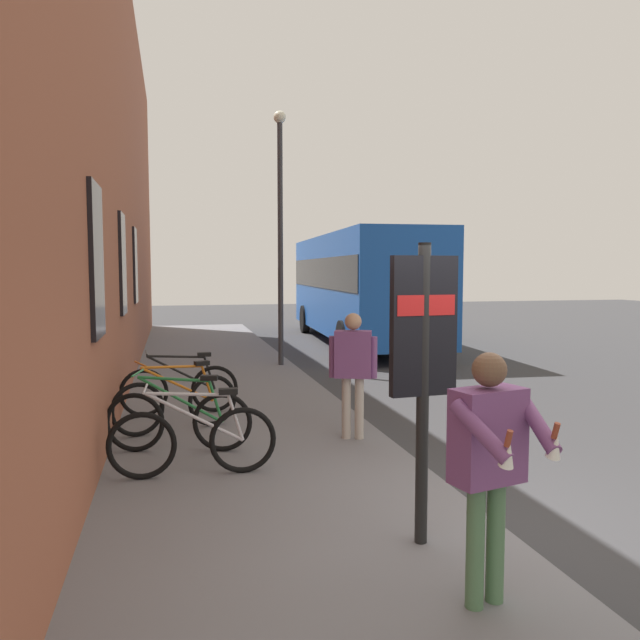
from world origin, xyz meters
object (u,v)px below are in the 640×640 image
at_px(bicycle_end_of_row, 194,440).
at_px(bicycle_mid_rack, 177,403).
at_px(bicycle_leaning_wall, 179,420).
at_px(bicycle_under_window, 180,389).
at_px(street_lamp, 280,218).
at_px(city_bus, 358,282).
at_px(transit_info_sign, 423,345).
at_px(pedestrian_near_bus, 353,362).
at_px(tourist_with_hotdogs, 490,451).

relative_size(bicycle_end_of_row, bicycle_mid_rack, 1.05).
bearing_deg(bicycle_leaning_wall, bicycle_under_window, -1.15).
bearing_deg(street_lamp, city_bus, -35.21).
xyz_separation_m(city_bus, street_lamp, (-4.68, 3.30, 1.56)).
relative_size(transit_info_sign, pedestrian_near_bus, 1.47).
xyz_separation_m(bicycle_mid_rack, street_lamp, (5.46, -2.39, 2.97)).
xyz_separation_m(bicycle_end_of_row, bicycle_leaning_wall, (0.94, 0.14, 0.00)).
bearing_deg(bicycle_mid_rack, tourist_with_hotdogs, -158.80).
distance_m(city_bus, street_lamp, 5.93).
xyz_separation_m(bicycle_end_of_row, transit_info_sign, (-2.05, -1.72, 1.21)).
distance_m(transit_info_sign, tourist_with_hotdogs, 1.13).
bearing_deg(tourist_with_hotdogs, bicycle_under_window, 17.42).
distance_m(bicycle_leaning_wall, city_bus, 12.57).
distance_m(bicycle_leaning_wall, tourist_with_hotdogs, 4.45).
xyz_separation_m(bicycle_end_of_row, pedestrian_near_bus, (1.01, -2.06, 0.61)).
bearing_deg(transit_info_sign, bicycle_leaning_wall, 31.81).
xyz_separation_m(bicycle_mid_rack, tourist_with_hotdogs, (-4.96, -1.93, 0.64)).
relative_size(bicycle_leaning_wall, bicycle_mid_rack, 1.03).
distance_m(bicycle_end_of_row, transit_info_sign, 2.94).
bearing_deg(transit_info_sign, tourist_with_hotdogs, -177.09).
bearing_deg(city_bus, street_lamp, 144.79).
bearing_deg(transit_info_sign, bicycle_under_window, 20.08).
relative_size(bicycle_under_window, pedestrian_near_bus, 1.08).
relative_size(bicycle_end_of_row, bicycle_leaning_wall, 1.02).
relative_size(bicycle_mid_rack, street_lamp, 0.30).
xyz_separation_m(bicycle_leaning_wall, pedestrian_near_bus, (0.07, -2.20, 0.61)).
height_order(bicycle_mid_rack, bicycle_under_window, same).
bearing_deg(city_bus, tourist_with_hotdogs, 166.02).
bearing_deg(transit_info_sign, street_lamp, -3.09).
bearing_deg(bicycle_leaning_wall, city_bus, -26.97).
bearing_deg(bicycle_end_of_row, bicycle_under_window, 1.96).
bearing_deg(street_lamp, bicycle_leaning_wall, 159.87).
bearing_deg(tourist_with_hotdogs, street_lamp, -2.52).
distance_m(bicycle_leaning_wall, street_lamp, 7.49).
height_order(bicycle_leaning_wall, tourist_with_hotdogs, tourist_with_hotdogs).
xyz_separation_m(bicycle_under_window, street_lamp, (4.48, -2.33, 2.97)).
relative_size(bicycle_under_window, transit_info_sign, 0.74).
bearing_deg(bicycle_under_window, city_bus, -31.57).
height_order(bicycle_end_of_row, street_lamp, street_lamp).
bearing_deg(bicycle_end_of_row, street_lamp, -16.75).
height_order(bicycle_leaning_wall, city_bus, city_bus).
bearing_deg(bicycle_under_window, pedestrian_near_bus, -131.49).
bearing_deg(tourist_with_hotdogs, bicycle_leaning_wall, 25.64).
height_order(bicycle_end_of_row, bicycle_mid_rack, same).
height_order(city_bus, tourist_with_hotdogs, city_bus).
height_order(bicycle_under_window, street_lamp, street_lamp).
bearing_deg(bicycle_end_of_row, bicycle_mid_rack, 4.69).
xyz_separation_m(bicycle_under_window, city_bus, (9.16, -5.63, 1.41)).
height_order(bicycle_end_of_row, city_bus, city_bus).
height_order(bicycle_mid_rack, city_bus, city_bus).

